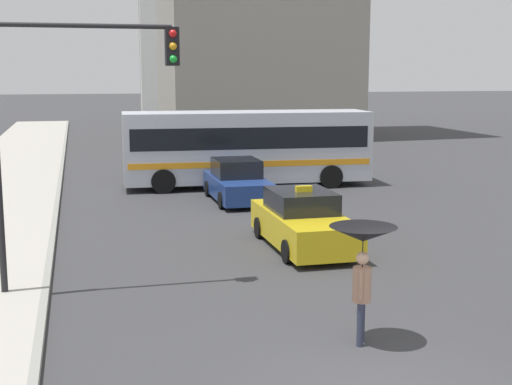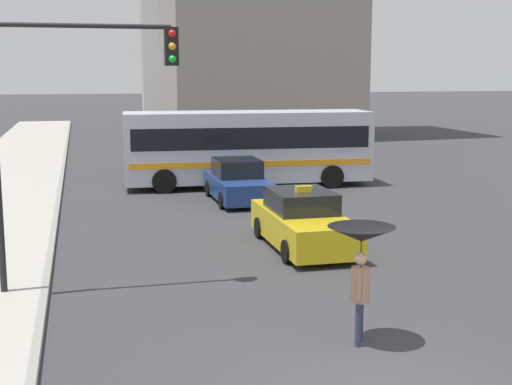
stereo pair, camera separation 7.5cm
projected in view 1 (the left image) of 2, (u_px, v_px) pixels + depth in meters
The scene contains 6 objects.
ground_plane at pixel (376, 382), 10.95m from camera, with size 300.00×300.00×0.00m, color #38383A.
taxi at pixel (303, 222), 19.25m from camera, with size 1.91×4.57×1.70m.
sedan_red at pixel (237, 182), 26.19m from camera, with size 1.91×4.26×1.55m.
city_bus at pixel (247, 145), 29.47m from camera, with size 10.23×3.12×3.10m.
pedestrian_with_umbrella at pixel (363, 247), 12.20m from camera, with size 1.17×1.17×2.11m.
traffic_light at pixel (69, 100), 14.64m from camera, with size 3.83×0.38×5.94m.
Camera 1 is at (-4.30, -9.55, 4.71)m, focal length 50.00 mm.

